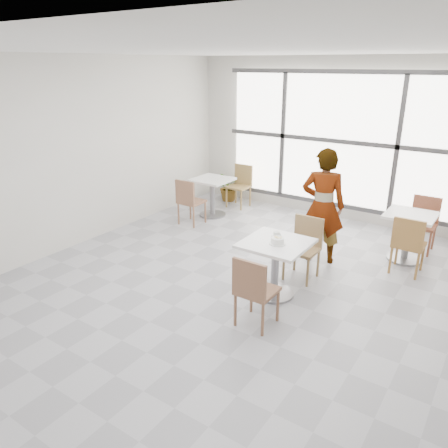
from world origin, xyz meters
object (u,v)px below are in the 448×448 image
Objects in this scene: bg_chair_right_far at (423,220)px; bg_table_left at (212,192)px; coffee_cup at (277,234)px; bg_chair_left_far at (241,183)px; bg_chair_right_near at (408,242)px; chair_far at (305,243)px; oatmeal_bowl at (278,241)px; chair_near at (254,288)px; bg_chair_left_near at (189,199)px; person at (323,206)px; bg_table_right at (408,230)px; plant_left at (230,187)px; main_table at (275,258)px.

bg_table_left is at bearing -171.72° from bg_chair_right_far.
coffee_cup is 3.64m from bg_chair_left_far.
chair_far is at bearing 36.38° from bg_chair_right_near.
oatmeal_bowl reaches higher than bg_table_left.
chair_far is 1.47m from bg_chair_right_near.
coffee_cup is 2.85m from bg_chair_right_far.
bg_chair_left_near is (-2.70, 2.23, 0.00)m from chair_near.
bg_chair_right_near and bg_chair_right_far have the same top height.
coffee_cup is 0.18× the size of bg_chair_right_far.
bg_chair_right_near is (1.20, 0.25, -0.37)m from person.
person is at bearing -16.94° from bg_table_left.
coffee_cup is at bearing -118.19° from bg_chair_right_far.
chair_near is at bearing -76.69° from coffee_cup.
bg_chair_left_near reaches higher than bg_table_right.
bg_chair_right_far is at bearing -162.19° from bg_chair_left_near.
bg_chair_left_near is at bearing 152.73° from coffee_cup.
oatmeal_bowl is 1.38m from person.
coffee_cup is 0.09× the size of person.
chair_far is at bearing 73.51° from person.
chair_far reaches higher than coffee_cup.
bg_chair_right_far is at bearing -150.05° from person.
plant_left is (-2.80, 3.16, -0.47)m from oatmeal_bowl.
oatmeal_bowl reaches higher than bg_table_right.
bg_chair_left_far reaches higher than bg_table_right.
bg_table_left is 0.86× the size of bg_chair_left_near.
person is at bearing 11.67° from bg_chair_right_near.
plant_left is (-0.20, 1.67, -0.18)m from bg_chair_left_near.
chair_far is 0.64m from coffee_cup.
person reaches higher than main_table.
chair_near is at bearing -109.39° from bg_table_right.
bg_chair_left_near is (-0.05, -0.68, 0.01)m from bg_table_left.
coffee_cup is 2.80m from bg_chair_left_near.
chair_near is 0.50× the size of person.
bg_chair_right_far is 1.36× the size of plant_left.
person is 2.33× the size of bg_table_right.
chair_far and bg_chair_right_far have the same top height.
bg_chair_left_near and bg_chair_right_far have the same top height.
chair_far is 1.16× the size of bg_table_right.
bg_chair_left_far is (0.13, 0.85, 0.01)m from bg_table_left.
bg_chair_left_near reaches higher than oatmeal_bowl.
chair_near is at bearing -47.62° from bg_table_left.
bg_table_left and bg_table_right have the same top height.
person reaches higher than plant_left.
bg_table_left is 0.68m from bg_chair_left_near.
coffee_cup is at bearing 120.46° from oatmeal_bowl.
bg_chair_left_near is at bearing 164.58° from chair_far.
bg_chair_right_near reaches higher than main_table.
bg_chair_left_near is at bearing -96.53° from bg_chair_left_far.
bg_chair_right_far is at bearing 64.66° from main_table.
chair_far and bg_chair_right_near have the same top height.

